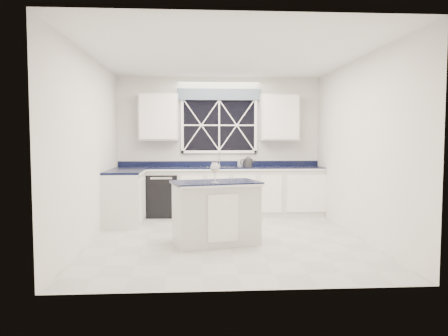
{
  "coord_description": "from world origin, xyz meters",
  "views": [
    {
      "loc": [
        -0.46,
        -6.43,
        1.51
      ],
      "look_at": [
        -0.02,
        0.4,
        1.03
      ],
      "focal_mm": 35.0,
      "sensor_mm": 36.0,
      "label": 1
    }
  ],
  "objects": [
    {
      "name": "soap_bottle",
      "position": [
        0.41,
        2.11,
        1.03
      ],
      "size": [
        0.1,
        0.1,
        0.19
      ],
      "primitive_type": "imported",
      "rotation": [
        0.0,
        0.0,
        0.17
      ],
      "color": "silver",
      "rests_on": "countertop"
    },
    {
      "name": "wine_glass",
      "position": [
        -0.2,
        -0.47,
        1.09
      ],
      "size": [
        0.12,
        0.12,
        0.29
      ],
      "color": "silver",
      "rests_on": "island"
    },
    {
      "name": "countertop",
      "position": [
        0.0,
        1.95,
        0.92
      ],
      "size": [
        3.98,
        0.64,
        0.04
      ],
      "primitive_type": "cube",
      "color": "black",
      "rests_on": "base_cabinets"
    },
    {
      "name": "base_cabinets",
      "position": [
        -0.33,
        1.78,
        0.45
      ],
      "size": [
        3.99,
        1.6,
        0.9
      ],
      "color": "silver",
      "rests_on": "ground"
    },
    {
      "name": "faucet",
      "position": [
        0.0,
        2.14,
        1.1
      ],
      "size": [
        0.05,
        0.2,
        0.3
      ],
      "color": "#B6B6B8",
      "rests_on": "countertop"
    },
    {
      "name": "dishwasher",
      "position": [
        -1.1,
        1.95,
        0.41
      ],
      "size": [
        0.6,
        0.58,
        0.82
      ],
      "primitive_type": "cube",
      "color": "black",
      "rests_on": "ground"
    },
    {
      "name": "island",
      "position": [
        -0.18,
        -0.3,
        0.45
      ],
      "size": [
        1.33,
        0.99,
        0.89
      ],
      "rotation": [
        0.0,
        0.0,
        0.25
      ],
      "color": "silver",
      "rests_on": "ground"
    },
    {
      "name": "upper_cabinets",
      "position": [
        0.0,
        2.08,
        1.9
      ],
      "size": [
        3.1,
        0.34,
        0.9
      ],
      "color": "silver",
      "rests_on": "ground"
    },
    {
      "name": "window",
      "position": [
        0.0,
        2.2,
        1.83
      ],
      "size": [
        1.65,
        0.09,
        1.26
      ],
      "color": "black",
      "rests_on": "ground"
    },
    {
      "name": "ground",
      "position": [
        0.0,
        0.0,
        0.0
      ],
      "size": [
        4.5,
        4.5,
        0.0
      ],
      "primitive_type": "plane",
      "color": "#A4A4A0",
      "rests_on": "ground"
    },
    {
      "name": "back_wall",
      "position": [
        0.0,
        2.25,
        1.35
      ],
      "size": [
        4.0,
        0.1,
        2.7
      ],
      "primitive_type": "cube",
      "color": "white",
      "rests_on": "ground"
    },
    {
      "name": "kettle",
      "position": [
        0.54,
        1.94,
        1.04
      ],
      "size": [
        0.29,
        0.23,
        0.21
      ],
      "rotation": [
        0.0,
        0.0,
        -0.34
      ],
      "color": "#2F2F32",
      "rests_on": "countertop"
    },
    {
      "name": "rug",
      "position": [
        -0.15,
        1.29,
        0.01
      ],
      "size": [
        1.17,
        0.74,
        0.02
      ],
      "rotation": [
        0.0,
        0.0,
        -0.03
      ],
      "color": "#ADADA8",
      "rests_on": "ground"
    }
  ]
}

